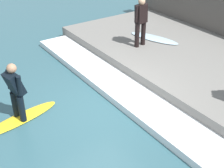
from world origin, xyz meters
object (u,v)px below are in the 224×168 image
(surfboard_riding, at_px, (21,119))
(surfboard_waiting_far, at_px, (154,38))
(surfer_waiting_far, at_px, (141,20))
(surfer_riding, at_px, (15,89))

(surfboard_riding, height_order, surfboard_waiting_far, surfboard_waiting_far)
(surfboard_riding, bearing_deg, surfer_waiting_far, 13.44)
(surfboard_riding, distance_m, surfer_waiting_far, 5.02)
(surfer_riding, xyz_separation_m, surfer_waiting_far, (4.70, 1.12, 0.48))
(surfer_riding, distance_m, surfboard_waiting_far, 5.67)
(surfer_waiting_far, bearing_deg, surfboard_waiting_far, 12.26)
(surfer_riding, relative_size, surfboard_waiting_far, 0.75)
(surfer_riding, height_order, surfer_waiting_far, surfer_waiting_far)
(surfboard_waiting_far, bearing_deg, surfer_riding, -166.73)
(surfboard_waiting_far, bearing_deg, surfboard_riding, -166.73)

